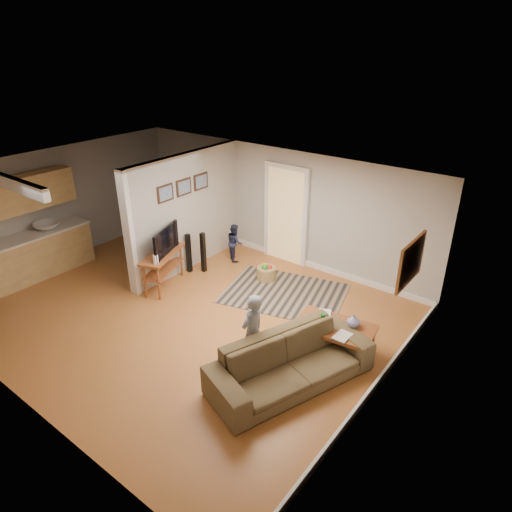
% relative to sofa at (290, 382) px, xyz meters
% --- Properties ---
extents(ground, '(7.50, 7.50, 0.00)m').
position_rel_sofa_xyz_m(ground, '(-2.66, 0.40, 0.00)').
color(ground, '#975F26').
rests_on(ground, ground).
extents(room_shell, '(7.54, 6.02, 2.52)m').
position_rel_sofa_xyz_m(room_shell, '(-3.73, 0.82, 1.46)').
color(room_shell, '#A9A7A2').
rests_on(room_shell, ground).
extents(area_rug, '(2.67, 2.23, 0.01)m').
position_rel_sofa_xyz_m(area_rug, '(-1.51, 2.06, 0.01)').
color(area_rug, black).
rests_on(area_rug, ground).
extents(sofa, '(1.75, 2.64, 0.72)m').
position_rel_sofa_xyz_m(sofa, '(0.00, 0.00, 0.00)').
color(sofa, '#474123').
rests_on(sofa, ground).
extents(coffee_table, '(1.32, 0.88, 0.73)m').
position_rel_sofa_xyz_m(coffee_table, '(0.15, 1.05, 0.38)').
color(coffee_table, brown).
rests_on(coffee_table, ground).
extents(tv_console, '(0.84, 1.26, 1.02)m').
position_rel_sofa_xyz_m(tv_console, '(-3.60, 0.84, 0.68)').
color(tv_console, brown).
rests_on(tv_console, ground).
extents(speaker_left, '(0.09, 0.09, 0.88)m').
position_rel_sofa_xyz_m(speaker_left, '(-3.66, 1.60, 0.44)').
color(speaker_left, black).
rests_on(speaker_left, ground).
extents(speaker_right, '(0.10, 0.10, 0.90)m').
position_rel_sofa_xyz_m(speaker_right, '(-3.43, 1.80, 0.45)').
color(speaker_right, black).
rests_on(speaker_right, ground).
extents(toy_basket, '(0.40, 0.40, 0.36)m').
position_rel_sofa_xyz_m(toy_basket, '(-2.15, 2.33, 0.15)').
color(toy_basket, olive).
rests_on(toy_basket, ground).
extents(child, '(0.31, 0.46, 1.25)m').
position_rel_sofa_xyz_m(child, '(-0.67, -0.04, 0.00)').
color(child, gray).
rests_on(child, ground).
extents(toddler, '(0.53, 0.51, 0.85)m').
position_rel_sofa_xyz_m(toddler, '(-3.26, 2.65, 0.00)').
color(toddler, '#1E2340').
rests_on(toddler, ground).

